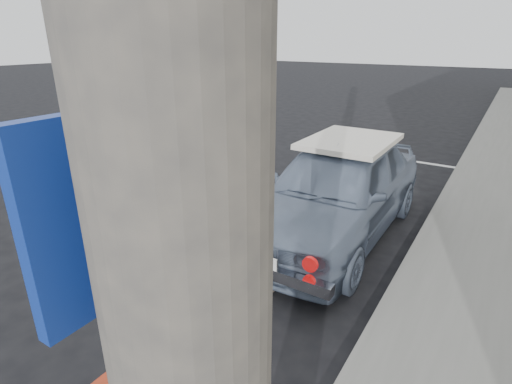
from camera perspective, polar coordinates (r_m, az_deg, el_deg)
ground at (r=4.37m, az=-10.76°, el=-15.04°), size 80.00×80.00×0.00m
pline_rear at (r=3.82m, az=-10.29°, el=-21.20°), size 3.00×0.12×0.01m
pline_front at (r=9.56m, az=19.18°, el=4.54°), size 3.00×0.12×0.01m
pline_side at (r=6.95m, az=0.55°, el=-0.32°), size 0.12×7.00×0.01m
retro_coupe at (r=5.48m, az=11.46°, el=0.52°), size 1.55×3.84×1.30m
cat at (r=4.38m, az=1.95°, el=-12.81°), size 0.21×0.45×0.24m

